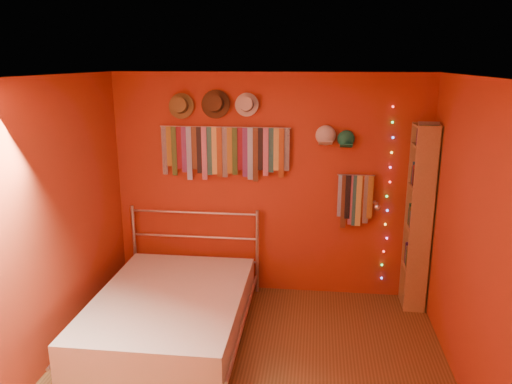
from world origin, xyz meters
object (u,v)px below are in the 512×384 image
at_px(tie_rack, 224,150).
at_px(bed, 170,313).
at_px(reading_lamp, 377,206).
at_px(bookshelf, 423,217).

distance_m(tie_rack, bed, 1.82).
height_order(reading_lamp, bed, reading_lamp).
xyz_separation_m(reading_lamp, bed, (-2.02, -0.90, -0.90)).
distance_m(tie_rack, bookshelf, 2.24).
height_order(tie_rack, bed, tie_rack).
bearing_deg(bookshelf, tie_rack, 175.87).
bearing_deg(bed, bookshelf, 19.80).
bearing_deg(bed, tie_rack, 71.23).
relative_size(bookshelf, bed, 0.98).
bearing_deg(reading_lamp, bed, -156.00).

